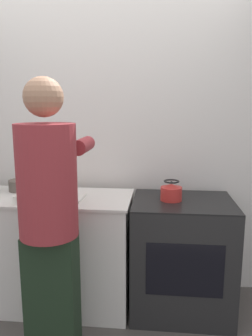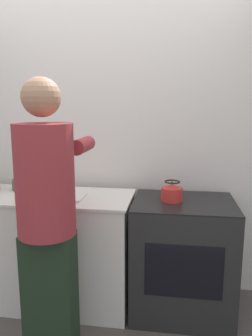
{
  "view_description": "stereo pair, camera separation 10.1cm",
  "coord_description": "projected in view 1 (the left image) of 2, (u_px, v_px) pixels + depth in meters",
  "views": [
    {
      "loc": [
        0.48,
        -2.09,
        1.58
      ],
      "look_at": [
        0.25,
        0.2,
        1.15
      ],
      "focal_mm": 35.0,
      "sensor_mm": 36.0,
      "label": 1
    },
    {
      "loc": [
        0.58,
        -2.08,
        1.58
      ],
      "look_at": [
        0.25,
        0.2,
        1.15
      ],
      "focal_mm": 35.0,
      "sensor_mm": 36.0,
      "label": 2
    }
  ],
  "objects": [
    {
      "name": "knife",
      "position": [
        58.0,
        197.0,
        2.43
      ],
      "size": [
        0.23,
        0.09,
        0.01
      ],
      "rotation": [
        0.0,
        0.0,
        -0.28
      ],
      "color": "silver",
      "rests_on": "cutting_board"
    },
    {
      "name": "counter",
      "position": [
        48.0,
        250.0,
        2.62
      ],
      "size": [
        1.34,
        0.59,
        0.9
      ],
      "color": "silver",
      "rests_on": "ground_plane"
    },
    {
      "name": "bowl_prep",
      "position": [
        23.0,
        199.0,
        2.36
      ],
      "size": [
        0.15,
        0.15,
        0.06
      ],
      "color": "silver",
      "rests_on": "counter"
    },
    {
      "name": "cutting_board",
      "position": [
        64.0,
        198.0,
        2.45
      ],
      "size": [
        0.29,
        0.23,
        0.02
      ],
      "color": "silver",
      "rests_on": "counter"
    },
    {
      "name": "person",
      "position": [
        49.0,
        213.0,
        1.98
      ],
      "size": [
        0.4,
        0.63,
        1.75
      ],
      "color": "black",
      "rests_on": "ground_plane"
    },
    {
      "name": "oven",
      "position": [
        181.0,
        255.0,
        2.54
      ],
      "size": [
        0.75,
        0.62,
        0.88
      ],
      "color": "black",
      "rests_on": "ground_plane"
    },
    {
      "name": "wall_back",
      "position": [
        103.0,
        139.0,
        2.81
      ],
      "size": [
        8.0,
        0.05,
        2.6
      ],
      "color": "silver",
      "rests_on": "ground_plane"
    },
    {
      "name": "bowl_mixing",
      "position": [
        20.0,
        185.0,
        2.69
      ],
      "size": [
        0.19,
        0.19,
        0.09
      ],
      "color": "brown",
      "rests_on": "counter"
    },
    {
      "name": "ground_plane",
      "position": [
        89.0,
        327.0,
        2.38
      ],
      "size": [
        12.0,
        12.0,
        0.0
      ],
      "primitive_type": "plane",
      "color": "#4C4742"
    },
    {
      "name": "kettle",
      "position": [
        171.0,
        192.0,
        2.45
      ],
      "size": [
        0.16,
        0.16,
        0.15
      ],
      "color": "red",
      "rests_on": "oven"
    }
  ]
}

